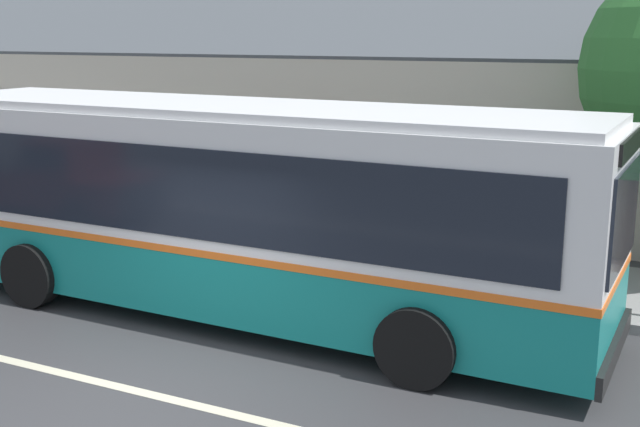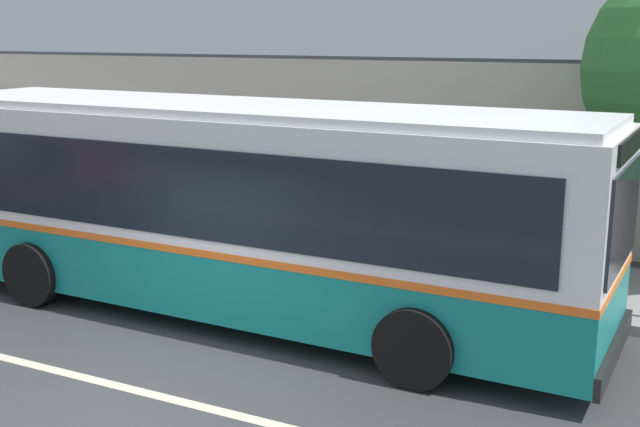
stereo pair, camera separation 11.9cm
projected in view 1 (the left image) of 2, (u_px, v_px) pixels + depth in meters
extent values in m
plane|color=#38383A|center=(143.00, 393.00, 9.44)|extent=(300.00, 300.00, 0.00)
cube|color=gray|center=(350.00, 260.00, 14.68)|extent=(60.00, 3.00, 0.15)
cube|color=beige|center=(143.00, 392.00, 9.44)|extent=(60.00, 0.16, 0.01)
cube|color=beige|center=(394.00, 125.00, 20.78)|extent=(27.46, 8.21, 3.58)
cube|color=#4C5156|center=(365.00, 11.00, 18.36)|extent=(28.06, 4.18, 2.19)
cube|color=#4C5156|center=(423.00, 15.00, 21.95)|extent=(28.06, 4.18, 2.19)
cube|color=black|center=(325.00, 136.00, 17.12)|extent=(1.10, 0.06, 1.30)
cube|color=#4C3323|center=(516.00, 195.00, 15.56)|extent=(1.00, 0.06, 2.10)
cube|color=#147F7A|center=(237.00, 265.00, 12.03)|extent=(10.82, 2.73, 0.93)
cube|color=orange|center=(236.00, 231.00, 11.91)|extent=(10.84, 2.75, 0.10)
cube|color=white|center=(234.00, 171.00, 11.71)|extent=(10.82, 2.73, 1.72)
cube|color=white|center=(233.00, 108.00, 11.51)|extent=(10.61, 2.60, 0.12)
cube|color=black|center=(278.00, 165.00, 12.83)|extent=(9.91, 0.25, 1.22)
cube|color=black|center=(182.00, 193.00, 10.64)|extent=(9.91, 0.25, 1.22)
cube|color=black|center=(625.00, 216.00, 9.31)|extent=(0.09, 2.20, 1.22)
cube|color=black|center=(631.00, 146.00, 9.13)|extent=(0.08, 1.75, 0.24)
cube|color=black|center=(615.00, 350.00, 9.67)|extent=(0.13, 2.50, 0.28)
cube|color=#B21919|center=(211.00, 236.00, 13.73)|extent=(3.02, 0.10, 0.65)
cube|color=black|center=(541.00, 230.00, 11.08)|extent=(0.90, 0.05, 2.40)
cylinder|color=black|center=(477.00, 289.00, 11.67)|extent=(1.01, 0.30, 1.00)
cylinder|color=black|center=(416.00, 347.00, 9.50)|extent=(1.01, 0.30, 1.00)
cylinder|color=black|center=(137.00, 239.00, 14.49)|extent=(1.01, 0.30, 1.00)
cylinder|color=black|center=(31.00, 275.00, 12.32)|extent=(1.01, 0.30, 1.00)
cube|color=#4C4C4C|center=(34.00, 195.00, 17.82)|extent=(1.65, 0.10, 0.04)
cube|color=#4C4C4C|center=(29.00, 196.00, 17.70)|extent=(1.65, 0.10, 0.04)
cube|color=#4C4C4C|center=(24.00, 197.00, 17.57)|extent=(1.65, 0.10, 0.04)
cube|color=#4C4C4C|center=(18.00, 185.00, 17.39)|extent=(1.65, 0.04, 0.10)
cube|color=#4C4C4C|center=(18.00, 179.00, 17.36)|extent=(1.65, 0.04, 0.10)
cube|color=black|center=(52.00, 209.00, 17.46)|extent=(0.08, 0.43, 0.45)
cube|color=black|center=(8.00, 203.00, 18.03)|extent=(0.08, 0.43, 0.45)
cube|color=#4C4C4C|center=(189.00, 212.00, 16.17)|extent=(1.90, 0.10, 0.04)
cube|color=#4C4C4C|center=(185.00, 213.00, 16.05)|extent=(1.90, 0.10, 0.04)
cube|color=#4C4C4C|center=(181.00, 215.00, 15.92)|extent=(1.90, 0.10, 0.04)
cube|color=#4C4C4C|center=(177.00, 201.00, 15.74)|extent=(1.90, 0.04, 0.10)
cube|color=#4C4C4C|center=(176.00, 194.00, 15.71)|extent=(1.90, 0.04, 0.10)
cube|color=black|center=(218.00, 228.00, 15.77)|extent=(0.08, 0.43, 0.45)
cube|color=black|center=(155.00, 220.00, 16.42)|extent=(0.08, 0.43, 0.45)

